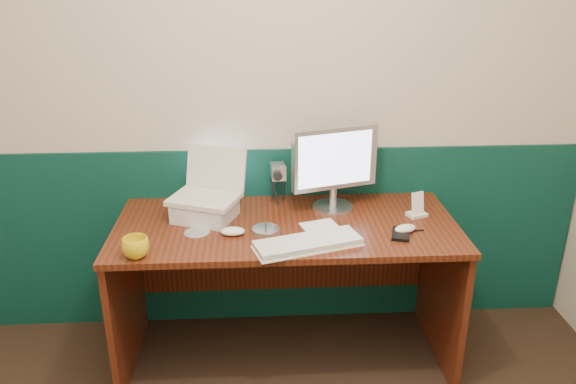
{
  "coord_description": "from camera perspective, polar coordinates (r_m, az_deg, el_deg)",
  "views": [
    {
      "loc": [
        0.02,
        -1.0,
        1.87
      ],
      "look_at": [
        0.15,
        1.23,
        0.97
      ],
      "focal_mm": 35.0,
      "sensor_mm": 36.0,
      "label": 1
    }
  ],
  "objects": [
    {
      "name": "wainscot",
      "position": [
        3.06,
        -3.3,
        -4.68
      ],
      "size": [
        3.48,
        0.02,
        1.0
      ],
      "primitive_type": "cube",
      "color": "#073126",
      "rests_on": "ground"
    },
    {
      "name": "music_player",
      "position": [
        2.75,
        13.05,
        -1.07
      ],
      "size": [
        0.07,
        0.05,
        0.11
      ],
      "primitive_type": "cube",
      "rotation": [
        -0.17,
        0.0,
        0.38
      ],
      "color": "white",
      "rests_on": "dock"
    },
    {
      "name": "desk",
      "position": [
        2.81,
        -0.18,
        -10.17
      ],
      "size": [
        1.6,
        0.7,
        0.75
      ],
      "primitive_type": "cube",
      "color": "#3B1A0A",
      "rests_on": "ground"
    },
    {
      "name": "cd_spindle",
      "position": [
        2.53,
        -2.27,
        -3.96
      ],
      "size": [
        0.12,
        0.12,
        0.03
      ],
      "primitive_type": "cylinder",
      "color": "silver",
      "rests_on": "desk"
    },
    {
      "name": "laptop_riser",
      "position": [
        2.69,
        -8.42,
        -1.79
      ],
      "size": [
        0.33,
        0.3,
        0.09
      ],
      "primitive_type": "cube",
      "rotation": [
        0.0,
        0.0,
        -0.37
      ],
      "color": "silver",
      "rests_on": "desk"
    },
    {
      "name": "pda",
      "position": [
        2.56,
        11.38,
        -4.2
      ],
      "size": [
        0.11,
        0.15,
        0.02
      ],
      "primitive_type": "cube",
      "rotation": [
        0.0,
        0.0,
        -0.28
      ],
      "color": "black",
      "rests_on": "desk"
    },
    {
      "name": "mouse_right",
      "position": [
        2.6,
        11.83,
        -3.66
      ],
      "size": [
        0.12,
        0.1,
        0.03
      ],
      "primitive_type": "ellipsoid",
      "rotation": [
        0.0,
        0.0,
        0.38
      ],
      "color": "white",
      "rests_on": "desk"
    },
    {
      "name": "cd_loose_a",
      "position": [
        2.58,
        -9.26,
        -4.08
      ],
      "size": [
        0.12,
        0.12,
        0.0
      ],
      "primitive_type": "cylinder",
      "color": "silver",
      "rests_on": "desk"
    },
    {
      "name": "pen",
      "position": [
        2.61,
        12.3,
        -3.85
      ],
      "size": [
        0.13,
        0.01,
        0.01
      ],
      "primitive_type": "cylinder",
      "rotation": [
        0.0,
        1.57,
        0.01
      ],
      "color": "black",
      "rests_on": "desk"
    },
    {
      "name": "monitor",
      "position": [
        2.72,
        4.7,
        2.43
      ],
      "size": [
        0.44,
        0.24,
        0.43
      ],
      "primitive_type": null,
      "rotation": [
        0.0,
        0.0,
        0.3
      ],
      "color": "silver",
      "rests_on": "desk"
    },
    {
      "name": "keyboard",
      "position": [
        2.42,
        2.03,
        -5.29
      ],
      "size": [
        0.48,
        0.28,
        0.03
      ],
      "primitive_type": "cube",
      "rotation": [
        0.0,
        0.0,
        0.3
      ],
      "color": "white",
      "rests_on": "desk"
    },
    {
      "name": "mug",
      "position": [
        2.4,
        -15.22,
        -5.46
      ],
      "size": [
        0.13,
        0.13,
        0.09
      ],
      "primitive_type": "imported",
      "rotation": [
        0.0,
        0.0,
        -0.2
      ],
      "color": "yellow",
      "rests_on": "desk"
    },
    {
      "name": "mouse_left",
      "position": [
        2.53,
        -5.64,
        -3.99
      ],
      "size": [
        0.11,
        0.07,
        0.04
      ],
      "primitive_type": "ellipsoid",
      "rotation": [
        0.0,
        0.0,
        -0.04
      ],
      "color": "white",
      "rests_on": "desk"
    },
    {
      "name": "dock",
      "position": [
        2.78,
        12.94,
        -2.22
      ],
      "size": [
        0.11,
        0.09,
        0.02
      ],
      "primitive_type": "cube",
      "rotation": [
        0.0,
        0.0,
        0.38
      ],
      "color": "white",
      "rests_on": "desk"
    },
    {
      "name": "laptop",
      "position": [
        2.63,
        -8.63,
        1.67
      ],
      "size": [
        0.37,
        0.33,
        0.25
      ],
      "primitive_type": null,
      "rotation": [
        0.0,
        0.0,
        -0.37
      ],
      "color": "silver",
      "rests_on": "laptop_riser"
    },
    {
      "name": "back_wall",
      "position": [
        2.82,
        -3.63,
        9.21
      ],
      "size": [
        3.5,
        0.04,
        2.5
      ],
      "primitive_type": "cube",
      "color": "beige",
      "rests_on": "ground"
    },
    {
      "name": "camcorder",
      "position": [
        2.83,
        -1.01,
        0.96
      ],
      "size": [
        0.11,
        0.14,
        0.21
      ],
      "primitive_type": null,
      "rotation": [
        0.0,
        0.0,
        0.08
      ],
      "color": "silver",
      "rests_on": "desk"
    },
    {
      "name": "papers",
      "position": [
        2.61,
        3.18,
        -3.42
      ],
      "size": [
        0.19,
        0.15,
        0.0
      ],
      "primitive_type": "cube",
      "rotation": [
        0.0,
        0.0,
        0.3
      ],
      "color": "white",
      "rests_on": "desk"
    }
  ]
}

